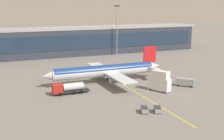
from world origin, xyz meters
TOP-DOWN VIEW (x-y plane):
  - ground_plane at (0.00, 0.00)m, footprint 700.00×700.00m
  - apron_lead_in_line at (0.84, 2.00)m, footprint 3.42×79.95m
  - terminal_building at (-5.48, 67.73)m, footprint 163.39×18.51m
  - main_airliner at (-3.36, 5.66)m, footprint 42.23×33.45m
  - fuel_tanker at (-18.56, -2.57)m, footprint 10.82×2.77m
  - lavatory_truck at (18.25, -9.34)m, footprint 5.68×5.77m
  - catering_lift at (7.55, -10.76)m, footprint 5.12×7.22m
  - baggage_cart_0 at (-6.10, -25.19)m, footprint 2.42×3.03m
  - baggage_cart_1 at (-3.13, -26.40)m, footprint 2.42×3.03m
  - apron_light_mast_0 at (24.03, 55.77)m, footprint 2.80×0.50m

SIDE VIEW (x-z plane):
  - ground_plane at x=0.00m, z-range 0.00..0.00m
  - apron_lead_in_line at x=0.84m, z-range 0.00..0.01m
  - baggage_cart_0 at x=-6.10m, z-range 0.04..1.52m
  - baggage_cart_1 at x=-3.13m, z-range 0.04..1.52m
  - lavatory_truck at x=18.25m, z-range 0.17..2.67m
  - fuel_tanker at x=-18.56m, z-range 0.12..3.37m
  - catering_lift at x=7.55m, z-range -0.08..6.22m
  - main_airliner at x=-3.36m, z-range -1.67..9.63m
  - terminal_building at x=-5.48m, z-range 0.02..14.48m
  - apron_light_mast_0 at x=24.03m, z-range 2.02..27.81m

